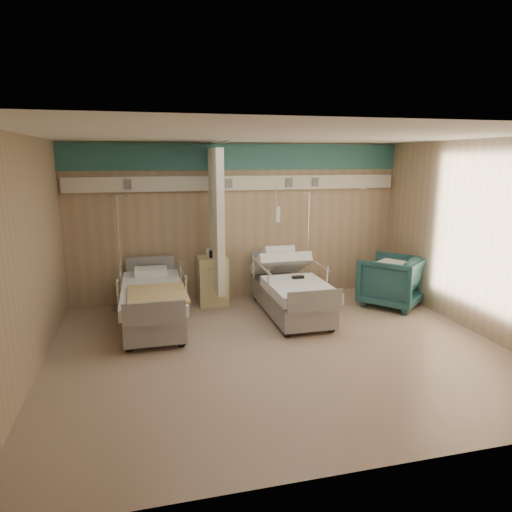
# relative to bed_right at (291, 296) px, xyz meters

# --- Properties ---
(ground) EXTENTS (6.00, 5.00, 0.00)m
(ground) POSITION_rel_bed_right_xyz_m (-0.60, -1.30, -0.32)
(ground) COLOR gray
(ground) RESTS_ON ground
(room_walls) EXTENTS (6.04, 5.04, 2.82)m
(room_walls) POSITION_rel_bed_right_xyz_m (-0.63, -1.05, 1.55)
(room_walls) COLOR tan
(room_walls) RESTS_ON ground
(bed_right) EXTENTS (1.00, 2.16, 0.63)m
(bed_right) POSITION_rel_bed_right_xyz_m (0.00, 0.00, 0.00)
(bed_right) COLOR silver
(bed_right) RESTS_ON ground
(bed_left) EXTENTS (1.00, 2.16, 0.63)m
(bed_left) POSITION_rel_bed_right_xyz_m (-2.20, 0.00, 0.00)
(bed_left) COLOR silver
(bed_left) RESTS_ON ground
(bedside_cabinet) EXTENTS (0.50, 0.48, 0.85)m
(bedside_cabinet) POSITION_rel_bed_right_xyz_m (-1.15, 0.90, 0.11)
(bedside_cabinet) COLOR #D6C885
(bedside_cabinet) RESTS_ON ground
(visitor_armchair) EXTENTS (1.34, 1.34, 0.88)m
(visitor_armchair) POSITION_rel_bed_right_xyz_m (1.85, 0.06, 0.12)
(visitor_armchair) COLOR #1B4445
(visitor_armchair) RESTS_ON ground
(waffle_blanket) EXTENTS (0.78, 0.77, 0.07)m
(waffle_blanket) POSITION_rel_bed_right_xyz_m (1.85, 0.05, 0.60)
(waffle_blanket) COLOR white
(waffle_blanket) RESTS_ON visitor_armchair
(iv_stand_right) EXTENTS (0.35, 0.35, 1.94)m
(iv_stand_right) POSITION_rel_bed_right_xyz_m (0.57, 0.79, 0.08)
(iv_stand_right) COLOR silver
(iv_stand_right) RESTS_ON ground
(iv_stand_left) EXTENTS (0.35, 0.35, 1.96)m
(iv_stand_left) POSITION_rel_bed_right_xyz_m (-2.68, 0.88, 0.09)
(iv_stand_left) COLOR silver
(iv_stand_left) RESTS_ON ground
(call_remote) EXTENTS (0.19, 0.09, 0.04)m
(call_remote) POSITION_rel_bed_right_xyz_m (0.09, -0.07, 0.34)
(call_remote) COLOR black
(call_remote) RESTS_ON bed_right
(tan_blanket) EXTENTS (0.84, 1.05, 0.04)m
(tan_blanket) POSITION_rel_bed_right_xyz_m (-2.14, -0.46, 0.33)
(tan_blanket) COLOR tan
(tan_blanket) RESTS_ON bed_left
(toiletry_bag) EXTENTS (0.25, 0.20, 0.12)m
(toiletry_bag) POSITION_rel_bed_right_xyz_m (-1.09, 0.83, 0.59)
(toiletry_bag) COLOR black
(toiletry_bag) RESTS_ON bedside_cabinet
(white_cup) EXTENTS (0.11, 0.11, 0.12)m
(white_cup) POSITION_rel_bed_right_xyz_m (-1.19, 1.04, 0.60)
(white_cup) COLOR white
(white_cup) RESTS_ON bedside_cabinet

